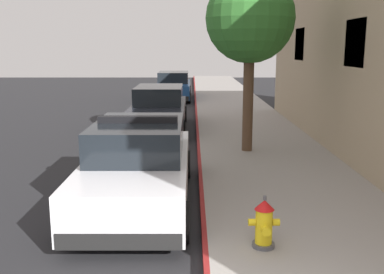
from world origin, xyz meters
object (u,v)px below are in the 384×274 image
parked_car_silver_ahead (159,109)px  police_cruiser (139,166)px  street_tree (250,20)px  parked_car_dark_far (173,86)px  fire_hydrant (264,224)px

parked_car_silver_ahead → police_cruiser: bearing=-88.7°
parked_car_silver_ahead → street_tree: street_tree is taller
parked_car_silver_ahead → parked_car_dark_far: 9.36m
parked_car_dark_far → fire_hydrant: parked_car_dark_far is taller
fire_hydrant → street_tree: size_ratio=0.16×
street_tree → fire_hydrant: bearing=-94.7°
police_cruiser → parked_car_silver_ahead: bearing=91.3°
parked_car_dark_far → fire_hydrant: size_ratio=6.37×
parked_car_silver_ahead → fire_hydrant: 10.25m
police_cruiser → parked_car_dark_far: 17.12m
police_cruiser → parked_car_silver_ahead: police_cruiser is taller
police_cruiser → street_tree: street_tree is taller
street_tree → parked_car_dark_far: bearing=100.9°
police_cruiser → parked_car_dark_far: (-0.04, 17.12, -0.00)m
police_cruiser → fire_hydrant: police_cruiser is taller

